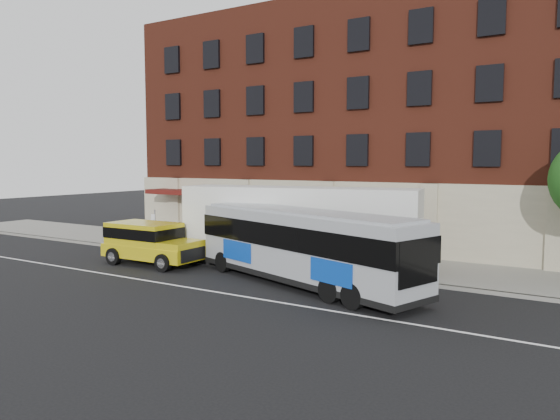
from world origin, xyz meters
The scene contains 9 objects.
ground centered at (0.00, 0.00, 0.00)m, with size 120.00×120.00×0.00m, color black.
sidewalk centered at (0.00, 9.00, 0.07)m, with size 60.00×6.00×0.15m, color gray.
kerb centered at (0.00, 6.00, 0.07)m, with size 60.00×0.25×0.15m, color gray.
lane_line centered at (0.00, 0.50, 0.01)m, with size 60.00×0.12×0.01m, color white.
building centered at (-0.01, 16.92, 7.58)m, with size 30.00×12.10×15.00m.
sign_pole centered at (-8.50, 6.15, 1.45)m, with size 0.30×0.20×2.50m.
city_bus centered at (3.01, 3.36, 1.79)m, with size 12.02×6.25×3.25m.
yellow_suv centered at (-6.08, 3.33, 1.23)m, with size 5.65×2.54×2.15m.
shipping_container centered at (0.73, 6.94, 1.99)m, with size 12.30×4.51×4.02m.
Camera 1 is at (13.86, -16.11, 5.29)m, focal length 33.92 mm.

